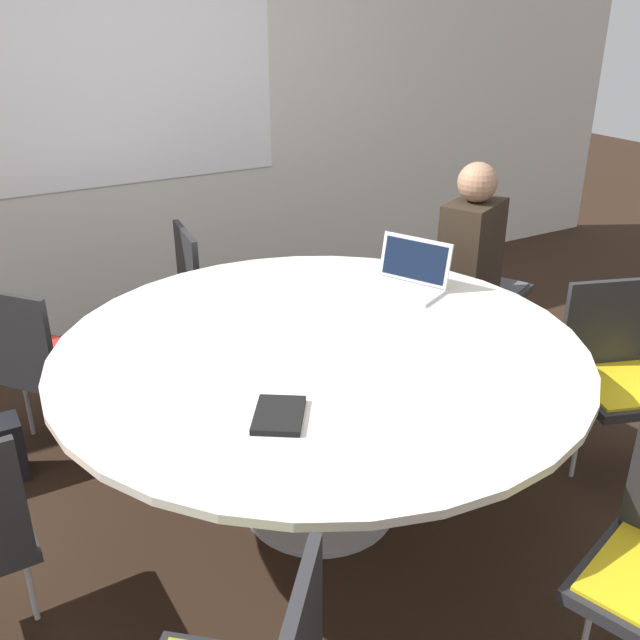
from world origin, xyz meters
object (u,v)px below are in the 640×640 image
(chair_1, at_px, (213,289))
(chair_6, at_px, (619,366))
(laptop, at_px, (408,277))
(spiral_notebook, at_px, (279,415))
(chair_2, at_px, (37,355))
(chair_0, at_px, (474,277))
(person_0, at_px, (473,258))

(chair_1, height_order, chair_6, same)
(chair_1, relative_size, chair_6, 1.00)
(laptop, bearing_deg, spiral_notebook, -80.97)
(spiral_notebook, bearing_deg, chair_1, 75.07)
(chair_2, bearing_deg, laptop, 26.28)
(chair_0, xyz_separation_m, person_0, (-0.18, -0.18, 0.20))
(chair_1, xyz_separation_m, chair_6, (1.17, -1.69, 0.00))
(chair_0, relative_size, laptop, 2.07)
(chair_1, relative_size, chair_2, 1.00)
(chair_6, relative_size, laptop, 2.07)
(spiral_notebook, bearing_deg, chair_0, 32.09)
(chair_2, relative_size, person_0, 0.71)
(chair_1, height_order, chair_2, same)
(spiral_notebook, bearing_deg, chair_6, -0.00)
(person_0, xyz_separation_m, laptop, (-0.63, -0.28, 0.11))
(chair_0, bearing_deg, laptop, 4.15)
(chair_6, bearing_deg, person_0, -69.74)
(chair_0, relative_size, person_0, 0.71)
(person_0, distance_m, spiral_notebook, 1.87)
(chair_2, bearing_deg, person_0, 40.19)
(chair_0, xyz_separation_m, chair_6, (-0.17, -1.12, 0.00))
(spiral_notebook, bearing_deg, laptop, 34.25)
(laptop, height_order, spiral_notebook, laptop)
(chair_0, height_order, laptop, laptop)
(chair_1, relative_size, person_0, 0.71)
(chair_6, height_order, laptop, laptop)
(chair_1, distance_m, chair_6, 2.05)
(chair_6, bearing_deg, chair_0, -79.06)
(chair_0, distance_m, chair_6, 1.14)
(chair_6, xyz_separation_m, person_0, (-0.01, 0.95, 0.20))
(chair_2, relative_size, chair_6, 1.00)
(chair_1, bearing_deg, person_0, 64.25)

